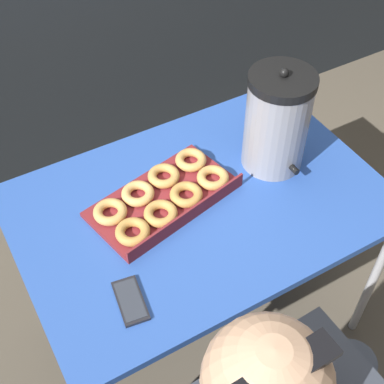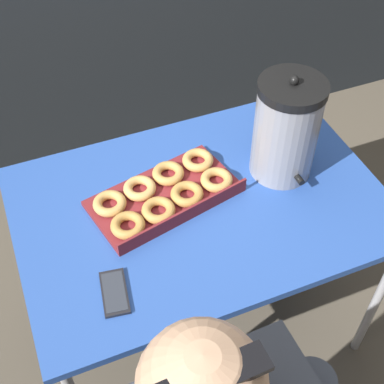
% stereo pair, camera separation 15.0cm
% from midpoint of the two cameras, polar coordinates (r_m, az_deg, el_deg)
% --- Properties ---
extents(ground_plane, '(12.00, 12.00, 0.00)m').
position_cam_midpoint_polar(ground_plane, '(2.29, 2.64, -13.48)').
color(ground_plane, brown).
extents(folding_table, '(1.16, 0.79, 0.73)m').
position_cam_midpoint_polar(folding_table, '(1.73, 3.40, -2.35)').
color(folding_table, '#2D56B2').
rests_on(folding_table, ground).
extents(donut_box, '(0.51, 0.34, 0.05)m').
position_cam_midpoint_polar(donut_box, '(1.68, -0.38, -0.31)').
color(donut_box, maroon).
rests_on(donut_box, folding_table).
extents(coffee_urn, '(0.21, 0.24, 0.37)m').
position_cam_midpoint_polar(coffee_urn, '(1.72, 12.51, 6.46)').
color(coffee_urn, '#939399').
rests_on(coffee_urn, folding_table).
extents(cell_phone, '(0.09, 0.15, 0.01)m').
position_cam_midpoint_polar(cell_phone, '(1.49, -5.38, -10.79)').
color(cell_phone, black).
rests_on(cell_phone, folding_table).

